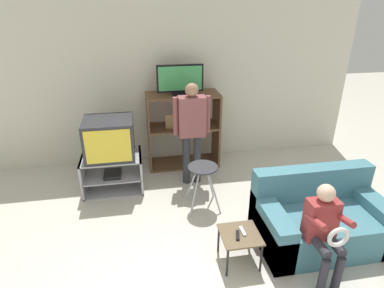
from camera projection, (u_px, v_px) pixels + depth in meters
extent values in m
cube|color=silver|center=(165.00, 84.00, 5.17)|extent=(6.40, 0.06, 2.60)
cube|color=#A8A8AD|center=(115.00, 187.00, 4.76)|extent=(0.85, 0.59, 0.02)
cube|color=#A8A8AD|center=(113.00, 174.00, 4.67)|extent=(0.81, 0.59, 0.02)
cube|color=#A8A8AD|center=(111.00, 156.00, 4.55)|extent=(0.85, 0.59, 0.02)
cube|color=#A8A8AD|center=(84.00, 174.00, 4.59)|extent=(0.03, 0.59, 0.53)
cube|color=#A8A8AD|center=(141.00, 170.00, 4.72)|extent=(0.03, 0.59, 0.53)
cube|color=black|center=(113.00, 174.00, 4.59)|extent=(0.24, 0.28, 0.05)
cube|color=#2D2D33|center=(109.00, 138.00, 4.45)|extent=(0.67, 0.59, 0.54)
cube|color=yellow|center=(108.00, 147.00, 4.19)|extent=(0.59, 0.01, 0.46)
cube|color=brown|center=(149.00, 132.00, 5.12)|extent=(0.03, 0.50, 1.22)
cube|color=brown|center=(216.00, 128.00, 5.30)|extent=(0.03, 0.50, 1.22)
cube|color=brown|center=(184.00, 163.00, 5.45)|extent=(1.08, 0.50, 0.03)
cube|color=brown|center=(183.00, 127.00, 5.18)|extent=(1.08, 0.50, 0.03)
cube|color=brown|center=(183.00, 95.00, 4.96)|extent=(1.08, 0.50, 0.03)
cube|color=#9E7A4C|center=(171.00, 122.00, 5.03)|extent=(0.18, 0.04, 0.22)
cube|color=black|center=(180.00, 93.00, 4.92)|extent=(0.25, 0.20, 0.04)
cube|color=black|center=(180.00, 78.00, 4.83)|extent=(0.71, 0.04, 0.41)
cube|color=#3FA559|center=(180.00, 79.00, 4.81)|extent=(0.66, 0.01, 0.36)
cylinder|color=#B7B7BC|center=(195.00, 194.00, 4.08)|extent=(0.18, 0.18, 0.60)
cylinder|color=#B7B7BC|center=(214.00, 192.00, 4.12)|extent=(0.18, 0.18, 0.60)
cylinder|color=#B7B7BC|center=(191.00, 184.00, 4.31)|extent=(0.18, 0.18, 0.60)
cylinder|color=#B7B7BC|center=(210.00, 182.00, 4.35)|extent=(0.18, 0.18, 0.60)
cylinder|color=#333338|center=(203.00, 167.00, 4.09)|extent=(0.39, 0.39, 0.02)
cube|color=brown|center=(240.00, 235.00, 3.29)|extent=(0.40, 0.40, 0.02)
cylinder|color=black|center=(227.00, 263.00, 3.18)|extent=(0.02, 0.02, 0.34)
cylinder|color=black|center=(261.00, 258.00, 3.24)|extent=(0.02, 0.02, 0.34)
cylinder|color=black|center=(219.00, 239.00, 3.50)|extent=(0.02, 0.02, 0.34)
cylinder|color=black|center=(249.00, 235.00, 3.55)|extent=(0.02, 0.02, 0.34)
cube|color=black|center=(238.00, 235.00, 3.25)|extent=(0.07, 0.15, 0.02)
cube|color=silver|center=(243.00, 231.00, 3.31)|extent=(0.04, 0.15, 0.02)
cube|color=teal|center=(321.00, 227.00, 3.62)|extent=(1.42, 0.83, 0.41)
cube|color=teal|center=(312.00, 182.00, 3.74)|extent=(1.42, 0.20, 0.39)
cube|color=teal|center=(271.00, 229.00, 3.50)|extent=(0.22, 0.83, 0.53)
cube|color=teal|center=(369.00, 217.00, 3.69)|extent=(0.22, 0.83, 0.53)
cylinder|color=#2D2D33|center=(186.00, 160.00, 4.75)|extent=(0.11, 0.11, 0.77)
cylinder|color=#2D2D33|center=(197.00, 159.00, 4.78)|extent=(0.11, 0.11, 0.77)
cube|color=#8C4C4C|center=(192.00, 117.00, 4.49)|extent=(0.38, 0.20, 0.58)
cylinder|color=#8C4C4C|center=(176.00, 117.00, 4.44)|extent=(0.08, 0.08, 0.55)
cylinder|color=#8C4C4C|center=(208.00, 115.00, 4.52)|extent=(0.08, 0.08, 0.55)
sphere|color=#A37A5B|center=(192.00, 90.00, 4.33)|extent=(0.19, 0.19, 0.19)
cylinder|color=#2D2D38|center=(323.00, 277.00, 2.98)|extent=(0.08, 0.08, 0.41)
cylinder|color=#2D2D38|center=(338.00, 274.00, 3.00)|extent=(0.08, 0.08, 0.41)
cylinder|color=#2D2D38|center=(319.00, 245.00, 3.01)|extent=(0.09, 0.30, 0.09)
cylinder|color=#2D2D38|center=(333.00, 243.00, 3.04)|extent=(0.09, 0.30, 0.09)
cube|color=#993333|center=(321.00, 219.00, 3.09)|extent=(0.30, 0.17, 0.43)
cylinder|color=#993333|center=(316.00, 222.00, 2.92)|extent=(0.06, 0.31, 0.14)
cylinder|color=#993333|center=(343.00, 219.00, 2.96)|extent=(0.06, 0.31, 0.14)
sphere|color=beige|center=(326.00, 193.00, 2.96)|extent=(0.17, 0.17, 0.17)
torus|color=silver|center=(338.00, 237.00, 2.82)|extent=(0.21, 0.04, 0.21)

